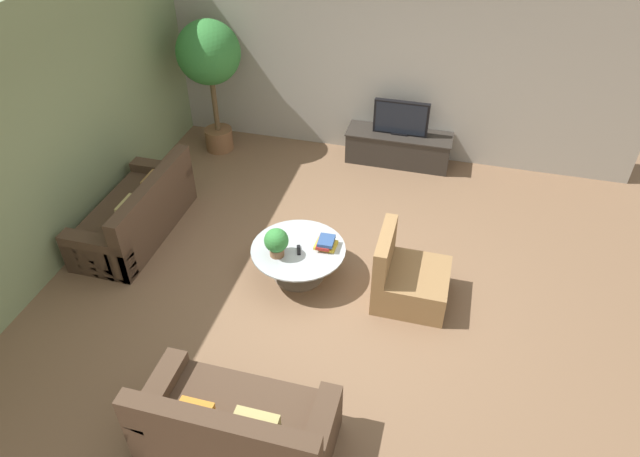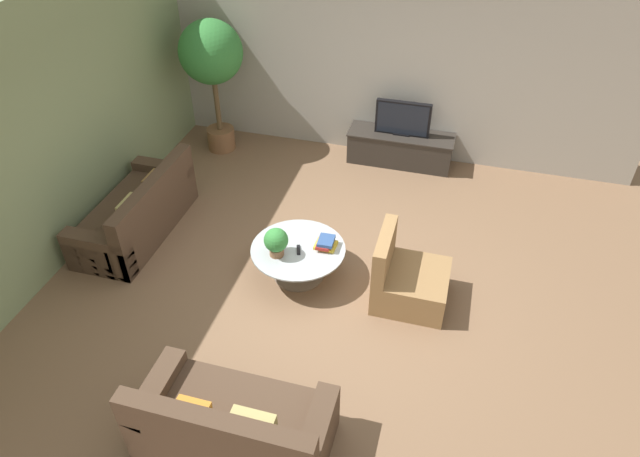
% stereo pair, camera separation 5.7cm
% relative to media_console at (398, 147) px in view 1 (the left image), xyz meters
% --- Properties ---
extents(ground_plane, '(24.00, 24.00, 0.00)m').
position_rel_media_console_xyz_m(ground_plane, '(-0.35, -2.94, -0.25)').
color(ground_plane, brown).
extents(back_wall_stone, '(7.40, 0.12, 3.00)m').
position_rel_media_console_xyz_m(back_wall_stone, '(-0.35, 0.32, 1.25)').
color(back_wall_stone, '#A39E93').
rests_on(back_wall_stone, ground).
extents(side_wall_left, '(0.12, 7.40, 3.00)m').
position_rel_media_console_xyz_m(side_wall_left, '(-3.61, -2.74, 1.25)').
color(side_wall_left, gray).
rests_on(side_wall_left, ground).
extents(media_console, '(1.58, 0.50, 0.49)m').
position_rel_media_console_xyz_m(media_console, '(0.00, 0.00, 0.00)').
color(media_console, '#2D2823').
rests_on(media_console, ground).
extents(television, '(0.81, 0.13, 0.52)m').
position_rel_media_console_xyz_m(television, '(0.00, -0.00, 0.49)').
color(television, black).
rests_on(television, media_console).
extents(coffee_table, '(1.10, 1.10, 0.41)m').
position_rel_media_console_xyz_m(coffee_table, '(-0.73, -2.85, 0.04)').
color(coffee_table, '#756656').
rests_on(coffee_table, ground).
extents(couch_by_wall, '(0.84, 1.84, 0.84)m').
position_rel_media_console_xyz_m(couch_by_wall, '(-2.96, -2.60, 0.03)').
color(couch_by_wall, '#4C3828').
rests_on(couch_by_wall, ground).
extents(couch_near_entry, '(1.66, 0.84, 0.84)m').
position_rel_media_console_xyz_m(couch_near_entry, '(-0.61, -5.11, 0.03)').
color(couch_near_entry, '#4C3828').
rests_on(couch_near_entry, ground).
extents(armchair_wicker, '(0.80, 0.76, 0.86)m').
position_rel_media_console_xyz_m(armchair_wicker, '(0.54, -2.89, 0.02)').
color(armchair_wicker, olive).
rests_on(armchair_wicker, ground).
extents(potted_palm_tall, '(0.93, 0.93, 2.04)m').
position_rel_media_console_xyz_m(potted_palm_tall, '(-2.80, -0.33, 1.21)').
color(potted_palm_tall, brown).
rests_on(potted_palm_tall, ground).
extents(potted_plant_tabletop, '(0.28, 0.28, 0.35)m').
position_rel_media_console_xyz_m(potted_plant_tabletop, '(-0.93, -3.01, 0.35)').
color(potted_plant_tabletop, brown).
rests_on(potted_plant_tabletop, coffee_table).
extents(book_stack, '(0.25, 0.25, 0.12)m').
position_rel_media_console_xyz_m(book_stack, '(-0.44, -2.73, 0.21)').
color(book_stack, gold).
rests_on(book_stack, coffee_table).
extents(remote_black, '(0.09, 0.16, 0.02)m').
position_rel_media_console_xyz_m(remote_black, '(-0.72, -2.88, 0.17)').
color(remote_black, black).
rests_on(remote_black, coffee_table).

